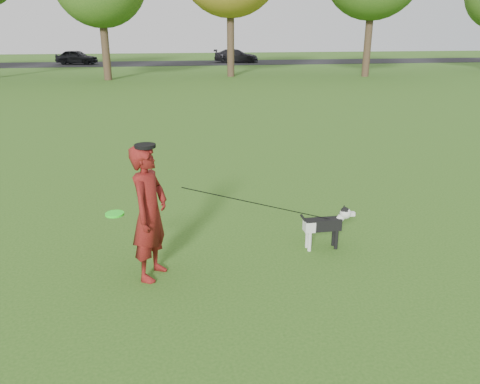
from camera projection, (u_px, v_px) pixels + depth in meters
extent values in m
plane|color=#285116|center=(226.00, 263.00, 6.48)|extent=(120.00, 120.00, 0.00)
cube|color=black|center=(167.00, 63.00, 43.72)|extent=(120.00, 7.00, 0.02)
imported|color=#560C0F|center=(150.00, 213.00, 5.86)|extent=(0.65, 0.76, 1.75)
cube|color=black|center=(323.00, 224.00, 6.79)|extent=(0.53, 0.16, 0.17)
cube|color=silver|center=(309.00, 226.00, 6.76)|extent=(0.15, 0.17, 0.16)
cylinder|color=silver|center=(310.00, 242.00, 6.78)|extent=(0.05, 0.05, 0.29)
cylinder|color=silver|center=(307.00, 238.00, 6.89)|extent=(0.05, 0.05, 0.29)
cylinder|color=black|center=(336.00, 240.00, 6.84)|extent=(0.05, 0.05, 0.29)
cylinder|color=black|center=(333.00, 236.00, 6.95)|extent=(0.05, 0.05, 0.29)
cylinder|color=silver|center=(339.00, 221.00, 6.81)|extent=(0.18, 0.11, 0.19)
sphere|color=silver|center=(345.00, 213.00, 6.79)|extent=(0.16, 0.16, 0.16)
sphere|color=black|center=(345.00, 211.00, 6.78)|extent=(0.13, 0.13, 0.13)
cube|color=silver|center=(351.00, 214.00, 6.81)|extent=(0.11, 0.06, 0.06)
sphere|color=black|center=(355.00, 214.00, 6.82)|extent=(0.03, 0.03, 0.03)
cone|color=black|center=(346.00, 209.00, 6.72)|extent=(0.06, 0.06, 0.07)
cone|color=black|center=(344.00, 207.00, 6.80)|extent=(0.06, 0.06, 0.07)
cylinder|color=black|center=(306.00, 222.00, 6.73)|extent=(0.18, 0.03, 0.24)
cylinder|color=black|center=(335.00, 220.00, 6.80)|extent=(0.12, 0.12, 0.02)
imported|color=black|center=(77.00, 57.00, 42.24)|extent=(3.97, 2.56, 1.26)
imported|color=#222127|center=(236.00, 56.00, 44.53)|extent=(4.44, 2.42, 1.22)
cylinder|color=#22FE20|center=(115.00, 214.00, 5.73)|extent=(0.23, 0.23, 0.02)
cylinder|color=black|center=(145.00, 146.00, 5.57)|extent=(0.26, 0.26, 0.04)
cylinder|color=#38281C|center=(105.00, 45.00, 28.90)|extent=(0.48, 0.48, 4.20)
cylinder|color=#38281C|center=(231.00, 37.00, 30.94)|extent=(0.48, 0.48, 5.04)
cylinder|color=#38281C|center=(368.00, 39.00, 30.99)|extent=(0.48, 0.48, 4.83)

